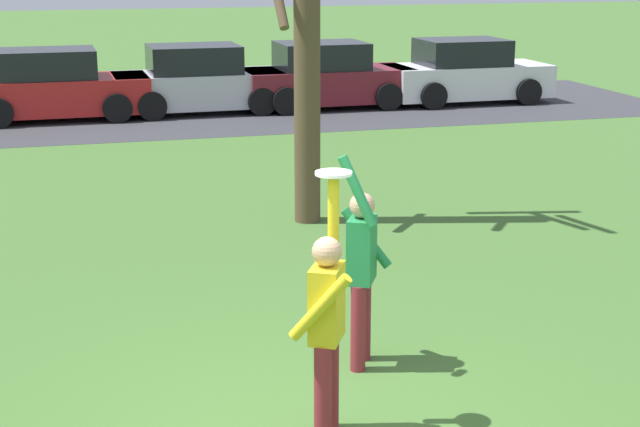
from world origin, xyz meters
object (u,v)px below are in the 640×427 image
Objects in this scene: parked_car_red at (55,87)px; parked_car_silver at (199,82)px; parked_car_maroon at (326,78)px; parked_car_white at (465,73)px; frisbee_disc at (334,173)px; person_catcher at (327,320)px; person_defender at (362,264)px.

parked_car_red is 1.00× the size of parked_car_silver.
parked_car_maroon is at bearing -1.98° from parked_car_silver.
parked_car_silver is at bearing 177.73° from parked_car_white.
parked_car_red is 6.42m from parked_car_maroon.
frisbee_disc is at bearing -106.19° from parked_car_maroon.
frisbee_disc reaches higher than parked_car_silver.
parked_car_maroon is (4.57, 16.22, -0.25)m from person_catcher.
person_catcher is at bearing -118.67° from frisbee_disc.
person_defender is 16.66m from parked_car_white.
frisbee_disc is (0.11, 0.20, 1.11)m from person_catcher.
person_catcher is 0.50× the size of parked_car_white.
person_catcher is 1.42m from person_defender.
frisbee_disc reaches higher than parked_car_white.
parked_car_silver is (3.32, 0.11, 0.00)m from parked_car_red.
parked_car_red is at bearing -141.70° from person_defender.
parked_car_maroon is (4.46, 16.03, -1.37)m from frisbee_disc.
person_defender reaches higher than parked_car_maroon.
frisbee_disc reaches higher than person_catcher.
frisbee_disc is at bearing -117.63° from parked_car_white.
person_catcher is 0.50× the size of parked_car_silver.
person_catcher is at bearing -106.36° from parked_car_maroon.
parked_car_white is (7.53, 14.86, -0.25)m from person_defender.
frisbee_disc is 16.17m from parked_car_red.
parked_car_red and parked_car_white have the same top height.
parked_car_red and parked_car_silver have the same top height.
parked_car_white is (3.64, -0.12, 0.00)m from parked_car_maroon.
person_defender is at bearing -81.00° from parked_car_red.
frisbee_disc is at bearing 0.00° from person_catcher.
parked_car_maroon is 3.64m from parked_car_white.
frisbee_disc is at bearing -83.64° from parked_car_red.
person_defender is 0.50× the size of parked_car_red.
parked_car_silver is 3.10m from parked_car_maroon.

